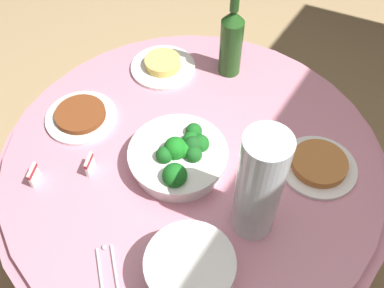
{
  "coord_description": "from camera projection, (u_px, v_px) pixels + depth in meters",
  "views": [
    {
      "loc": [
        0.66,
        0.42,
        1.78
      ],
      "look_at": [
        0.0,
        0.0,
        0.79
      ],
      "focal_mm": 41.74,
      "sensor_mm": 36.0,
      "label": 1
    }
  ],
  "objects": [
    {
      "name": "ground_plane",
      "position": [
        192.0,
        260.0,
        1.88
      ],
      "size": [
        6.0,
        6.0,
        0.0
      ],
      "primitive_type": "plane",
      "color": "tan"
    },
    {
      "name": "buffet_table",
      "position": [
        192.0,
        216.0,
        1.59
      ],
      "size": [
        1.16,
        1.16,
        0.74
      ],
      "color": "maroon",
      "rests_on": "ground_plane"
    },
    {
      "name": "broccoli_bowl",
      "position": [
        179.0,
        156.0,
        1.24
      ],
      "size": [
        0.28,
        0.28,
        0.11
      ],
      "color": "white",
      "rests_on": "buffet_table"
    },
    {
      "name": "plate_stack",
      "position": [
        190.0,
        271.0,
        1.03
      ],
      "size": [
        0.21,
        0.21,
        0.1
      ],
      "color": "white",
      "rests_on": "buffet_table"
    },
    {
      "name": "wine_bottle",
      "position": [
        231.0,
        40.0,
        1.42
      ],
      "size": [
        0.07,
        0.07,
        0.34
      ],
      "color": "#21501B",
      "rests_on": "buffet_table"
    },
    {
      "name": "decorative_fruit_vase",
      "position": [
        259.0,
        189.0,
        1.04
      ],
      "size": [
        0.11,
        0.11,
        0.34
      ],
      "color": "silver",
      "rests_on": "buffet_table"
    },
    {
      "name": "serving_tongs",
      "position": [
        108.0,
        274.0,
        1.07
      ],
      "size": [
        0.14,
        0.15,
        0.01
      ],
      "color": "silver",
      "rests_on": "buffet_table"
    },
    {
      "name": "food_plate_peanuts",
      "position": [
        319.0,
        165.0,
        1.26
      ],
      "size": [
        0.22,
        0.22,
        0.04
      ],
      "color": "white",
      "rests_on": "buffet_table"
    },
    {
      "name": "food_plate_stir_fry",
      "position": [
        81.0,
        116.0,
        1.38
      ],
      "size": [
        0.22,
        0.22,
        0.03
      ],
      "color": "white",
      "rests_on": "buffet_table"
    },
    {
      "name": "food_plate_noodles",
      "position": [
        163.0,
        65.0,
        1.52
      ],
      "size": [
        0.22,
        0.22,
        0.04
      ],
      "color": "white",
      "rests_on": "buffet_table"
    },
    {
      "name": "label_placard_front",
      "position": [
        33.0,
        174.0,
        1.22
      ],
      "size": [
        0.05,
        0.03,
        0.05
      ],
      "color": "white",
      "rests_on": "buffet_table"
    },
    {
      "name": "label_placard_mid",
      "position": [
        90.0,
        164.0,
        1.24
      ],
      "size": [
        0.05,
        0.03,
        0.05
      ],
      "color": "white",
      "rests_on": "buffet_table"
    }
  ]
}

